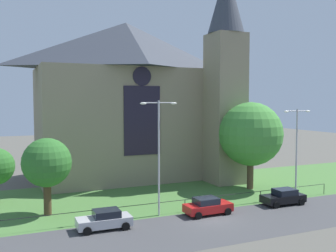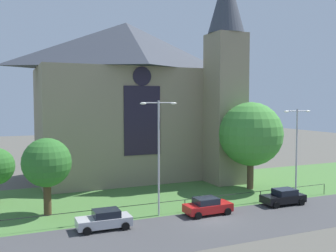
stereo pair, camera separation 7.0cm
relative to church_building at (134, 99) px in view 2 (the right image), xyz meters
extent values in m
plane|color=#56544C|center=(0.44, -9.29, -10.27)|extent=(160.00, 160.00, 0.00)
cube|color=#424244|center=(0.44, -21.29, -10.27)|extent=(120.00, 8.00, 0.01)
cube|color=#477538|center=(0.44, -11.29, -10.27)|extent=(120.00, 20.00, 0.01)
cube|color=gray|center=(-0.77, 0.63, -3.27)|extent=(22.00, 12.00, 14.00)
pyramid|color=#383D47|center=(-0.77, 0.63, 6.73)|extent=(22.00, 12.00, 6.00)
cube|color=black|center=(-0.77, -5.42, -2.57)|extent=(4.40, 0.16, 8.00)
cylinder|color=black|center=(-0.77, -5.42, 2.53)|extent=(2.20, 0.15, 2.20)
cube|color=gray|center=(9.23, -7.37, -1.27)|extent=(4.00, 4.00, 18.00)
cone|color=#383D47|center=(9.23, -7.37, 11.73)|extent=(4.40, 4.40, 8.00)
cylinder|color=black|center=(-0.77, -16.79, -9.17)|extent=(33.11, 0.05, 0.05)
cylinder|color=black|center=(-9.05, -16.79, -9.72)|extent=(0.07, 0.07, 1.10)
cylinder|color=black|center=(-0.77, -16.79, -9.72)|extent=(0.06, 0.07, 1.10)
cylinder|color=black|center=(7.50, -16.79, -9.72)|extent=(0.06, 0.07, 1.10)
cylinder|color=black|center=(15.78, -16.79, -9.72)|extent=(0.07, 0.07, 1.10)
cylinder|color=#4C3823|center=(-12.20, -12.87, -8.76)|extent=(0.66, 0.66, 3.03)
sphere|color=#2D6B28|center=(-12.20, -12.87, -5.64)|extent=(4.27, 4.27, 4.27)
cylinder|color=brown|center=(10.04, -11.50, -8.49)|extent=(0.74, 0.74, 3.56)
sphere|color=#428C38|center=(10.04, -11.50, -4.02)|extent=(7.19, 7.19, 7.19)
cylinder|color=#B2B2B7|center=(-3.34, -16.89, -5.27)|extent=(0.16, 0.16, 10.00)
cylinder|color=#B2B2B7|center=(-4.04, -16.89, -0.47)|extent=(1.40, 0.10, 0.10)
cylinder|color=#B2B2B7|center=(-2.64, -16.89, -0.47)|extent=(1.40, 0.10, 0.10)
ellipsoid|color=white|center=(-4.74, -16.89, -0.52)|extent=(0.57, 0.26, 0.20)
ellipsoid|color=white|center=(-1.94, -16.89, -0.52)|extent=(0.57, 0.26, 0.20)
cylinder|color=#B2B2B7|center=(11.81, -16.89, -5.69)|extent=(0.16, 0.16, 9.16)
cylinder|color=#B2B2B7|center=(11.11, -16.89, -1.31)|extent=(1.40, 0.10, 0.10)
cylinder|color=#B2B2B7|center=(12.51, -16.89, -1.31)|extent=(1.40, 0.10, 0.10)
ellipsoid|color=white|center=(10.41, -16.89, -1.36)|extent=(0.57, 0.26, 0.20)
ellipsoid|color=white|center=(13.21, -16.89, -1.36)|extent=(0.57, 0.26, 0.20)
cube|color=#B7B7BC|center=(-8.60, -18.52, -9.66)|extent=(4.23, 1.87, 0.70)
cube|color=black|center=(-8.40, -18.53, -9.04)|extent=(2.03, 1.64, 0.55)
cylinder|color=black|center=(-10.09, -19.40, -9.95)|extent=(0.64, 0.23, 0.64)
cylinder|color=black|center=(-10.06, -17.60, -9.95)|extent=(0.64, 0.23, 0.64)
cylinder|color=black|center=(-7.15, -19.45, -9.95)|extent=(0.64, 0.23, 0.64)
cylinder|color=black|center=(-7.12, -17.65, -9.95)|extent=(0.64, 0.23, 0.64)
cube|color=#B21919|center=(0.74, -18.31, -9.66)|extent=(4.23, 1.87, 0.70)
cube|color=black|center=(0.54, -18.31, -9.04)|extent=(2.03, 1.63, 0.55)
cylinder|color=black|center=(2.19, -17.38, -9.95)|extent=(0.64, 0.23, 0.64)
cylinder|color=black|center=(2.22, -19.18, -9.95)|extent=(0.64, 0.23, 0.64)
cylinder|color=black|center=(-0.75, -17.43, -9.95)|extent=(0.64, 0.23, 0.64)
cylinder|color=black|center=(-0.72, -19.23, -9.95)|extent=(0.64, 0.23, 0.64)
cube|color=black|center=(8.94, -18.36, -9.66)|extent=(4.25, 1.92, 0.70)
cube|color=black|center=(9.14, -18.37, -9.04)|extent=(2.05, 1.66, 0.55)
cylinder|color=black|center=(7.45, -19.22, -9.95)|extent=(0.65, 0.24, 0.64)
cylinder|color=black|center=(7.50, -17.42, -9.95)|extent=(0.65, 0.24, 0.64)
cylinder|color=black|center=(10.38, -19.31, -9.95)|extent=(0.65, 0.24, 0.64)
cylinder|color=black|center=(10.44, -17.51, -9.95)|extent=(0.65, 0.24, 0.64)
camera|label=1|loc=(-15.70, -47.32, -0.35)|focal=41.07mm
camera|label=2|loc=(-15.63, -47.34, -0.35)|focal=41.07mm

